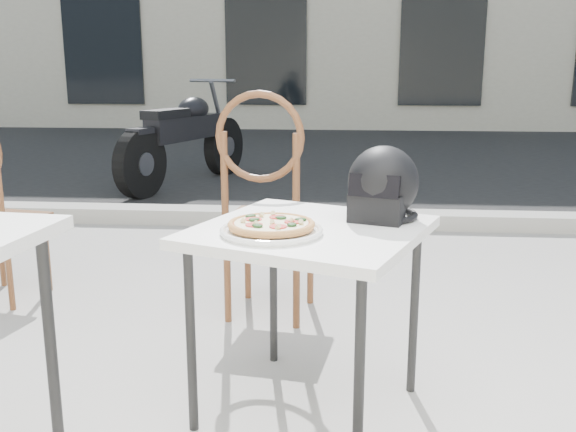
# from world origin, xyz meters

# --- Properties ---
(street_asphalt) EXTENTS (30.00, 8.00, 0.00)m
(street_asphalt) POSITION_xyz_m (0.00, 7.00, 0.00)
(street_asphalt) COLOR black
(street_asphalt) RESTS_ON ground
(curb) EXTENTS (30.00, 0.25, 0.12)m
(curb) POSITION_xyz_m (0.00, 3.00, 0.06)
(curb) COLOR gray
(curb) RESTS_ON ground
(cafe_table_main) EXTENTS (0.93, 0.93, 0.69)m
(cafe_table_main) POSITION_xyz_m (-0.24, 0.19, 0.62)
(cafe_table_main) COLOR white
(cafe_table_main) RESTS_ON ground
(plate) EXTENTS (0.37, 0.37, 0.02)m
(plate) POSITION_xyz_m (-0.36, 0.08, 0.70)
(plate) COLOR white
(plate) RESTS_ON cafe_table_main
(pizza) EXTENTS (0.31, 0.31, 0.04)m
(pizza) POSITION_xyz_m (-0.36, 0.08, 0.72)
(pizza) COLOR #CD8D4B
(pizza) RESTS_ON plate
(helmet) EXTENTS (0.32, 0.33, 0.26)m
(helmet) POSITION_xyz_m (0.01, 0.33, 0.80)
(helmet) COLOR black
(helmet) RESTS_ON cafe_table_main
(cafe_chair_main) EXTENTS (0.48, 0.48, 1.12)m
(cafe_chair_main) POSITION_xyz_m (-0.50, 1.05, 0.62)
(cafe_chair_main) COLOR brown
(cafe_chair_main) RESTS_ON ground
(motorcycle) EXTENTS (0.91, 2.11, 1.10)m
(motorcycle) POSITION_xyz_m (-1.78, 4.66, 0.48)
(motorcycle) COLOR black
(motorcycle) RESTS_ON street_asphalt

